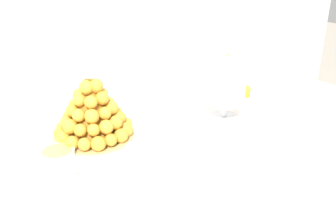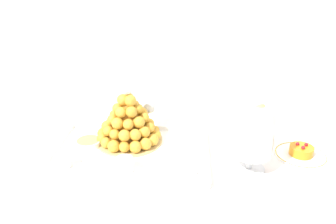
# 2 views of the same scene
# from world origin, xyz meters

# --- Properties ---
(buffet_table) EXTENTS (1.72, 0.89, 0.80)m
(buffet_table) POSITION_xyz_m (0.00, 0.00, 0.69)
(buffet_table) COLOR brown
(buffet_table) RESTS_ON ground_plane
(serving_tray) EXTENTS (0.60, 0.42, 0.02)m
(serving_tray) POSITION_xyz_m (-0.25, 0.02, 0.81)
(serving_tray) COLOR white
(serving_tray) RESTS_ON buffet_table
(croquembouche) EXTENTS (0.27, 0.27, 0.25)m
(croquembouche) POSITION_xyz_m (-0.27, 0.11, 0.90)
(croquembouche) COLOR tan
(croquembouche) RESTS_ON serving_tray
(dessert_cup_left) EXTENTS (0.05, 0.05, 0.05)m
(dessert_cup_left) POSITION_xyz_m (-0.47, -0.10, 0.84)
(dessert_cup_left) COLOR silver
(dessert_cup_left) RESTS_ON serving_tray
(dessert_cup_mid_left) EXTENTS (0.06, 0.06, 0.05)m
(dessert_cup_mid_left) POSITION_xyz_m (-0.24, -0.11, 0.84)
(dessert_cup_mid_left) COLOR silver
(dessert_cup_mid_left) RESTS_ON serving_tray
(dessert_cup_centre) EXTENTS (0.05, 0.05, 0.05)m
(dessert_cup_centre) POSITION_xyz_m (-0.02, -0.11, 0.83)
(dessert_cup_centre) COLOR silver
(dessert_cup_centre) RESTS_ON serving_tray
(creme_brulee_ramekin) EXTENTS (0.10, 0.10, 0.03)m
(creme_brulee_ramekin) POSITION_xyz_m (-0.42, 0.06, 0.83)
(creme_brulee_ramekin) COLOR white
(creme_brulee_ramekin) RESTS_ON serving_tray
(macaron_goblet) EXTENTS (0.15, 0.15, 0.26)m
(macaron_goblet) POSITION_xyz_m (0.20, -0.06, 0.95)
(macaron_goblet) COLOR white
(macaron_goblet) RESTS_ON buffet_table
(fruit_tart_plate) EXTENTS (0.20, 0.20, 0.05)m
(fruit_tart_plate) POSITION_xyz_m (0.41, 0.05, 0.82)
(fruit_tart_plate) COLOR white
(fruit_tart_plate) RESTS_ON buffet_table
(wine_glass) EXTENTS (0.08, 0.08, 0.17)m
(wine_glass) POSITION_xyz_m (-0.20, 0.23, 0.92)
(wine_glass) COLOR silver
(wine_glass) RESTS_ON buffet_table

